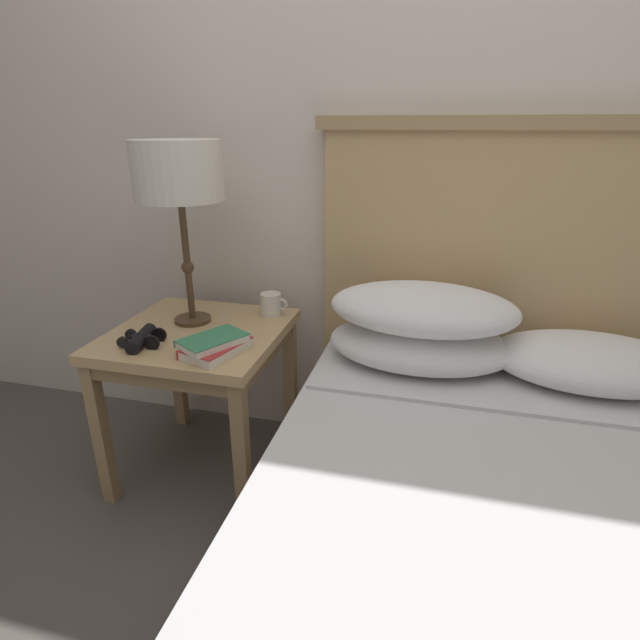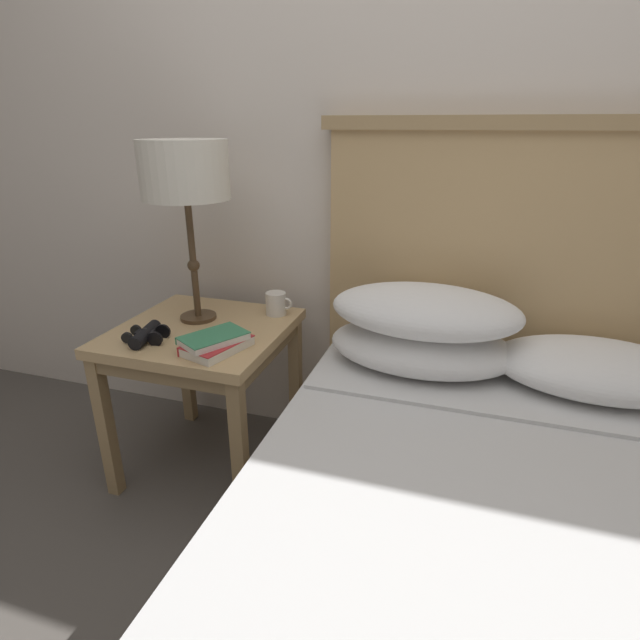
{
  "view_description": "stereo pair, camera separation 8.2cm",
  "coord_description": "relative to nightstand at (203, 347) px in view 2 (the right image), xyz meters",
  "views": [
    {
      "loc": [
        0.17,
        -0.88,
        1.25
      ],
      "look_at": [
        -0.18,
        0.52,
        0.68
      ],
      "focal_mm": 28.0,
      "sensor_mm": 36.0,
      "label": 1
    },
    {
      "loc": [
        0.25,
        -0.86,
        1.25
      ],
      "look_at": [
        -0.18,
        0.52,
        0.68
      ],
      "focal_mm": 28.0,
      "sensor_mm": 36.0,
      "label": 2
    }
  ],
  "objects": [
    {
      "name": "nightstand",
      "position": [
        0.0,
        0.0,
        0.0
      ],
      "size": [
        0.58,
        0.58,
        0.58
      ],
      "color": "tan",
      "rests_on": "ground_plane"
    },
    {
      "name": "coffee_mug",
      "position": [
        0.21,
        0.2,
        0.12
      ],
      "size": [
        0.1,
        0.08,
        0.08
      ],
      "color": "silver",
      "rests_on": "nightstand"
    },
    {
      "name": "binoculars_pair",
      "position": [
        -0.11,
        -0.16,
        0.1
      ],
      "size": [
        0.15,
        0.16,
        0.05
      ],
      "color": "black",
      "rests_on": "nightstand"
    },
    {
      "name": "bed",
      "position": [
        1.01,
        -0.45,
        -0.19
      ],
      "size": [
        1.31,
        1.82,
        1.27
      ],
      "color": "olive",
      "rests_on": "ground_plane"
    },
    {
      "name": "wall_back",
      "position": [
        0.64,
        0.4,
        0.8
      ],
      "size": [
        8.0,
        0.06,
        2.6
      ],
      "color": "silver",
      "rests_on": "ground_plane"
    },
    {
      "name": "book_on_nightstand",
      "position": [
        0.15,
        -0.16,
        0.09
      ],
      "size": [
        0.19,
        0.24,
        0.03
      ],
      "color": "silver",
      "rests_on": "nightstand"
    },
    {
      "name": "book_stacked_on_top",
      "position": [
        0.14,
        -0.16,
        0.12
      ],
      "size": [
        0.21,
        0.24,
        0.02
      ],
      "color": "silver",
      "rests_on": "book_on_nightstand"
    },
    {
      "name": "table_lamp",
      "position": [
        -0.05,
        0.07,
        0.59
      ],
      "size": [
        0.3,
        0.3,
        0.62
      ],
      "color": "#4C3823",
      "rests_on": "nightstand"
    }
  ]
}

